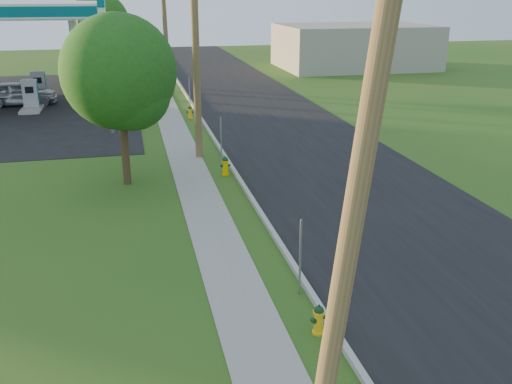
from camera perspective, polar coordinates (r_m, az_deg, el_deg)
road at (r=20.78m, az=10.96°, el=-0.89°), size 8.00×120.00×0.02m
curb at (r=19.55m, az=0.14°, el=-1.63°), size 0.15×120.00×0.15m
sidewalk at (r=19.29m, az=-4.94°, el=-2.21°), size 1.50×120.00×0.03m
utility_pole_near at (r=7.75m, az=10.33°, el=1.61°), size 1.40×0.32×9.48m
utility_pole_mid at (r=25.05m, az=-6.06°, el=14.45°), size 1.40×0.32×9.80m
utility_pole_far at (r=42.94m, az=-9.09°, el=16.22°), size 1.40×0.32×9.50m
sign_post_near at (r=13.99m, az=4.45°, el=-6.57°), size 0.05×0.04×2.00m
sign_post_mid at (r=24.85m, az=-3.50°, el=5.22°), size 0.05×0.04×2.00m
sign_post_far at (r=36.69m, az=-6.65°, el=9.81°), size 0.05×0.04×2.00m
fuel_pump_ne at (r=38.78m, az=-21.58°, el=8.69°), size 1.20×3.20×1.90m
fuel_pump_se at (r=42.68m, az=-20.85°, el=9.67°), size 1.20×3.20×1.90m
price_pylon at (r=30.34m, az=-15.03°, el=15.71°), size 0.34×2.04×6.85m
distant_building at (r=57.24m, az=9.79°, el=14.15°), size 14.00×10.00×4.00m
tree_verge at (r=21.82m, az=-13.26°, el=11.15°), size 4.25×4.25×6.44m
tree_lot at (r=48.23m, az=-15.27°, el=15.83°), size 4.65×4.65×7.05m
hydrant_near at (r=12.84m, az=6.28°, el=-12.55°), size 0.37×0.33×0.71m
hydrant_mid at (r=23.22m, az=-3.10°, el=2.64°), size 0.41×0.37×0.80m
hydrant_far at (r=33.90m, az=-6.61°, el=7.92°), size 0.39×0.35×0.76m
car_silver at (r=40.64m, az=-22.61°, el=9.11°), size 4.77×2.14×1.59m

